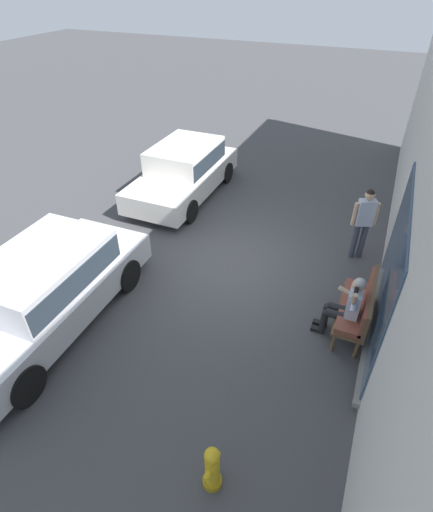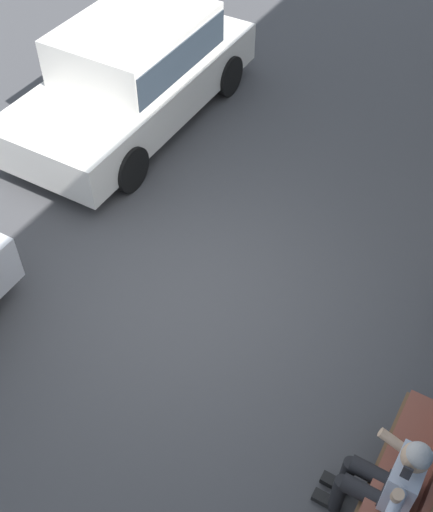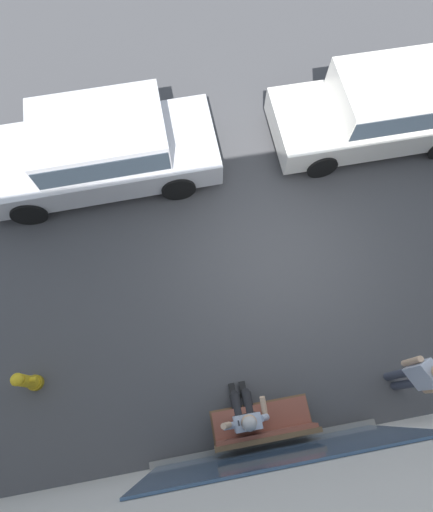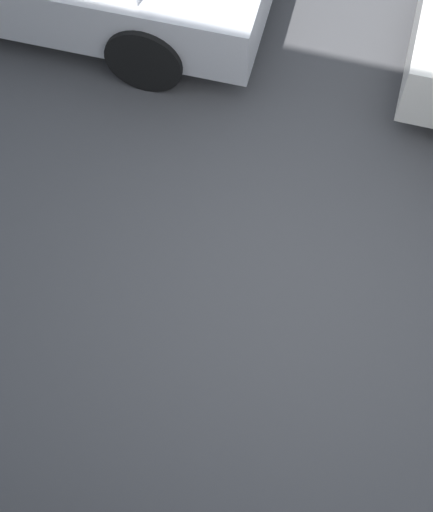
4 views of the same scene
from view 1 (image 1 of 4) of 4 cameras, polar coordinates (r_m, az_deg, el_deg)
The scene contains 7 objects.
ground_plane at distance 9.15m, azimuth 1.95°, elevation -0.90°, with size 60.00×60.00×0.00m, color #424244.
bench at distance 7.66m, azimuth 19.85°, elevation -6.67°, with size 1.53×0.55×1.02m.
person_on_phone at distance 7.38m, azimuth 18.12°, elevation -6.73°, with size 0.73×0.74×1.35m.
parked_car_near at distance 11.69m, azimuth -4.62°, elevation 12.34°, with size 4.16×1.87×1.46m.
parked_car_mid at distance 7.88m, azimuth -23.47°, elevation -4.13°, with size 4.67×1.96×1.48m.
pedestrian_standing at distance 9.34m, azimuth 20.34°, elevation 5.01°, with size 0.32×0.51×1.73m.
fire_hydrant at distance 5.72m, azimuth -0.62°, elevation -28.06°, with size 0.38×0.26×0.81m.
Camera 1 is at (6.79, 2.60, 5.55)m, focal length 28.00 mm.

